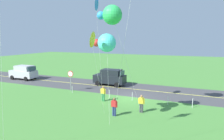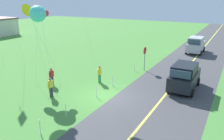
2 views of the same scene
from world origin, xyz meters
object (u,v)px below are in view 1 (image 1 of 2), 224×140
person_child_watcher (114,106)px  kite_orange_near (106,43)px  person_adult_companion (103,93)px  kite_green_far (91,40)px  kite_red_low (111,15)px  stop_sign (71,77)px  person_adult_near (141,103)px  car_suv_foreground (110,77)px  car_parked_east_far (24,72)px  kite_blue_mid (96,5)px

person_child_watcher → kite_orange_near: size_ratio=0.23×
person_adult_companion → kite_green_far: size_ratio=0.23×
kite_red_low → kite_green_far: (0.97, 1.23, -1.74)m
person_adult_companion → kite_red_low: size_ratio=0.18×
stop_sign → kite_green_far: bearing=132.1°
person_adult_near → person_adult_companion: 4.82m
car_suv_foreground → car_parked_east_far: same height
person_adult_near → kite_orange_near: 6.40m
kite_red_low → kite_green_far: kite_red_low is taller
person_adult_companion → person_adult_near: bearing=-18.9°
kite_red_low → car_parked_east_far: bearing=-27.9°
car_suv_foreground → kite_red_low: bearing=113.7°
kite_blue_mid → kite_green_far: kite_blue_mid is taller
car_suv_foreground → person_adult_near: 11.05m
person_child_watcher → kite_green_far: bearing=34.2°
car_parked_east_far → person_adult_companion: size_ratio=2.75×
car_suv_foreground → kite_blue_mid: bearing=105.8°
car_suv_foreground → person_adult_near: size_ratio=2.75×
kite_green_far → car_parked_east_far: bearing=-31.9°
person_adult_companion → kite_red_low: (-3.03, 4.92, 7.30)m
person_adult_near → car_suv_foreground: bearing=-123.7°
kite_blue_mid → kite_green_far: (-1.65, 3.93, -3.00)m
car_suv_foreground → kite_orange_near: kite_orange_near is taller
car_suv_foreground → car_parked_east_far: size_ratio=1.00×
car_parked_east_far → person_adult_companion: car_parked_east_far is taller
car_suv_foreground → person_adult_companion: car_suv_foreground is taller
kite_red_low → kite_green_far: bearing=51.7°
stop_sign → kite_blue_mid: (-5.91, 4.43, 7.63)m
kite_red_low → kite_orange_near: kite_red_low is taller
person_adult_near → kite_red_low: size_ratio=0.18×
person_adult_companion → kite_green_far: (-2.06, 6.15, 5.57)m
stop_sign → kite_green_far: size_ratio=0.36×
car_suv_foreground → kite_red_low: 14.86m
kite_blue_mid → kite_green_far: 5.22m
car_suv_foreground → stop_sign: size_ratio=1.72×
kite_red_low → car_suv_foreground: bearing=-66.3°
car_suv_foreground → stop_sign: 5.91m
car_parked_east_far → kite_red_low: bearing=152.1°
stop_sign → car_parked_east_far: bearing=-16.4°
person_child_watcher → kite_orange_near: 5.45m
car_parked_east_far → kite_blue_mid: kite_blue_mid is taller
car_suv_foreground → person_child_watcher: car_suv_foreground is taller
person_adult_near → kite_orange_near: bearing=-18.3°
stop_sign → person_child_watcher: 9.89m
person_adult_near → kite_orange_near: size_ratio=0.23×
kite_red_low → kite_orange_near: size_ratio=1.29×
person_adult_near → kite_green_far: bearing=-10.3°
kite_blue_mid → kite_green_far: bearing=112.7°
stop_sign → person_adult_companion: (-5.50, 2.21, -0.94)m
person_adult_companion → kite_orange_near: kite_orange_near is taller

